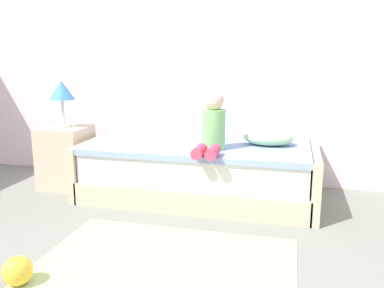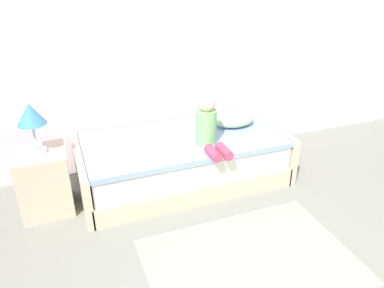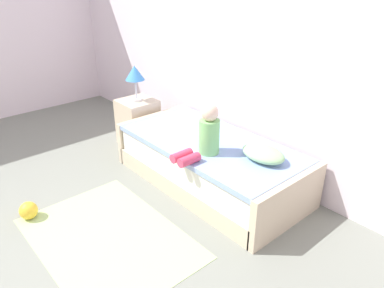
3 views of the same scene
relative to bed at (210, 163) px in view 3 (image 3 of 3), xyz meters
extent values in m
plane|color=gray|center=(0.05, -2.00, -0.25)|extent=(9.20, 9.20, 0.00)
cube|color=white|center=(0.05, 0.60, 1.20)|extent=(7.20, 0.10, 2.90)
cube|color=beige|center=(0.00, 0.00, -0.15)|extent=(2.00, 1.00, 0.20)
cube|color=white|center=(0.00, 0.00, 0.08)|extent=(1.94, 0.94, 0.25)
cube|color=#8CA5E0|center=(0.00, 0.00, 0.23)|extent=(1.98, 0.98, 0.05)
cube|color=beige|center=(-1.02, 0.00, 0.00)|extent=(0.07, 1.00, 0.50)
cube|color=beige|center=(1.02, 0.00, 0.00)|extent=(0.07, 1.00, 0.50)
cube|color=beige|center=(-1.35, -0.02, 0.05)|extent=(0.44, 0.44, 0.60)
cylinder|color=silver|center=(-1.35, -0.02, 0.37)|extent=(0.15, 0.15, 0.03)
cylinder|color=silver|center=(-1.35, -0.02, 0.50)|extent=(0.02, 0.02, 0.24)
cone|color=#3F8CD8|center=(-1.35, -0.02, 0.71)|extent=(0.24, 0.24, 0.18)
cylinder|color=#7FC672|center=(0.17, -0.18, 0.42)|extent=(0.20, 0.20, 0.34)
sphere|color=beige|center=(0.17, -0.18, 0.67)|extent=(0.17, 0.17, 0.17)
cylinder|color=#D83F60|center=(0.12, -0.48, 0.30)|extent=(0.09, 0.22, 0.09)
cylinder|color=#D83F60|center=(0.23, -0.48, 0.30)|extent=(0.09, 0.22, 0.09)
ellipsoid|color=#99CC8C|center=(0.62, 0.10, 0.32)|extent=(0.44, 0.30, 0.13)
sphere|color=yellow|center=(-0.65, -1.71, -0.16)|extent=(0.17, 0.17, 0.17)
cube|color=#B2D189|center=(0.09, -1.30, -0.24)|extent=(1.60, 1.10, 0.01)
camera|label=1|loc=(0.82, -3.50, 1.03)|focal=37.94mm
camera|label=2|loc=(-1.11, -3.17, 1.88)|focal=34.75mm
camera|label=3|loc=(2.48, -2.40, 1.90)|focal=34.31mm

